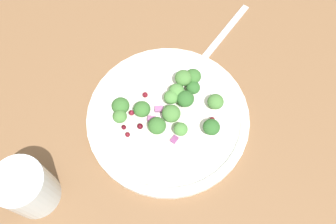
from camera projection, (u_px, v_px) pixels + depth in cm
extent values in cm
cube|color=brown|center=(173.00, 111.00, 62.30)|extent=(180.00, 180.00, 2.00)
cylinder|color=white|center=(168.00, 117.00, 60.03)|extent=(26.84, 26.84, 1.20)
torus|color=white|center=(168.00, 116.00, 59.48)|extent=(25.69, 25.69, 1.00)
cylinder|color=white|center=(168.00, 116.00, 59.39)|extent=(15.57, 15.57, 0.20)
cylinder|color=#ADD18E|center=(193.00, 80.00, 61.70)|extent=(1.01, 1.01, 1.01)
ellipsoid|color=#386B2D|center=(193.00, 76.00, 60.59)|extent=(2.71, 2.71, 2.03)
cylinder|color=#8EB77A|center=(122.00, 109.00, 59.22)|extent=(1.08, 1.08, 1.08)
ellipsoid|color=#386B2D|center=(121.00, 106.00, 58.05)|extent=(2.88, 2.88, 2.16)
cylinder|color=#8EB77A|center=(169.00, 101.00, 59.62)|extent=(0.90, 0.90, 0.90)
ellipsoid|color=#4C843D|center=(170.00, 98.00, 58.64)|extent=(2.39, 2.39, 1.79)
cylinder|color=#ADD18E|center=(211.00, 130.00, 57.62)|extent=(1.02, 1.02, 1.02)
ellipsoid|color=#2D6028|center=(211.00, 127.00, 56.52)|extent=(2.71, 2.71, 2.03)
cylinder|color=#9EC684|center=(121.00, 119.00, 57.97)|extent=(0.85, 0.85, 0.85)
ellipsoid|color=#477A38|center=(120.00, 116.00, 57.05)|extent=(2.26, 2.26, 1.70)
cylinder|color=#ADD18E|center=(176.00, 94.00, 60.39)|extent=(0.97, 0.97, 0.97)
ellipsoid|color=#4C843D|center=(177.00, 91.00, 59.33)|extent=(2.59, 2.59, 1.94)
cylinder|color=#ADD18E|center=(183.00, 82.00, 60.97)|extent=(1.06, 1.06, 1.06)
ellipsoid|color=#477A38|center=(183.00, 78.00, 59.81)|extent=(2.84, 2.84, 2.13)
cylinder|color=#ADD18E|center=(142.00, 112.00, 58.72)|extent=(1.03, 1.03, 1.03)
ellipsoid|color=#386B2D|center=(142.00, 109.00, 57.61)|extent=(2.75, 2.75, 2.06)
cylinder|color=#9EC684|center=(171.00, 117.00, 58.64)|extent=(1.12, 1.12, 1.12)
ellipsoid|color=#477A38|center=(171.00, 114.00, 57.42)|extent=(2.98, 2.98, 2.24)
cylinder|color=#9EC684|center=(181.00, 132.00, 57.21)|extent=(0.83, 0.83, 0.83)
ellipsoid|color=#4C843D|center=(181.00, 129.00, 56.31)|extent=(2.20, 2.20, 1.65)
cylinder|color=#ADD18E|center=(194.00, 92.00, 60.82)|extent=(0.88, 0.88, 0.88)
ellipsoid|color=#2D6028|center=(195.00, 89.00, 59.86)|extent=(2.35, 2.35, 1.76)
cylinder|color=#ADD18E|center=(215.00, 105.00, 59.66)|extent=(1.00, 1.00, 1.00)
ellipsoid|color=#477A38|center=(216.00, 102.00, 58.57)|extent=(2.67, 2.67, 2.00)
cylinder|color=#9EC684|center=(157.00, 129.00, 57.91)|extent=(1.07, 1.07, 1.07)
ellipsoid|color=#386B2D|center=(157.00, 126.00, 56.74)|extent=(2.87, 2.87, 2.15)
cylinder|color=#ADD18E|center=(185.00, 102.00, 59.79)|extent=(1.07, 1.07, 1.07)
ellipsoid|color=#2D6028|center=(185.00, 99.00, 58.63)|extent=(2.87, 2.87, 2.15)
sphere|color=#4C0A14|center=(124.00, 127.00, 58.10)|extent=(0.79, 0.79, 0.79)
sphere|color=maroon|center=(145.00, 95.00, 60.56)|extent=(0.94, 0.94, 0.94)
sphere|color=#4C0A14|center=(139.00, 126.00, 57.83)|extent=(0.95, 0.95, 0.95)
sphere|color=maroon|center=(189.00, 99.00, 59.91)|extent=(0.74, 0.74, 0.74)
sphere|color=maroon|center=(131.00, 113.00, 58.60)|extent=(0.91, 0.91, 0.91)
sphere|color=maroon|center=(129.00, 136.00, 56.92)|extent=(0.80, 0.80, 0.80)
sphere|color=maroon|center=(212.00, 120.00, 58.12)|extent=(0.93, 0.93, 0.93)
cube|color=#A35B93|center=(159.00, 109.00, 59.27)|extent=(1.68, 1.60, 0.56)
cube|color=#843D75|center=(174.00, 140.00, 57.24)|extent=(1.41, 1.19, 0.55)
cube|color=#A35B93|center=(151.00, 118.00, 58.50)|extent=(1.52, 1.51, 0.48)
cube|color=silver|center=(226.00, 31.00, 67.93)|extent=(14.74, 5.32, 0.50)
cube|color=silver|center=(198.00, 65.00, 64.75)|extent=(4.12, 3.31, 0.50)
cylinder|color=silver|center=(27.00, 188.00, 51.26)|extent=(7.30, 7.30, 8.69)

